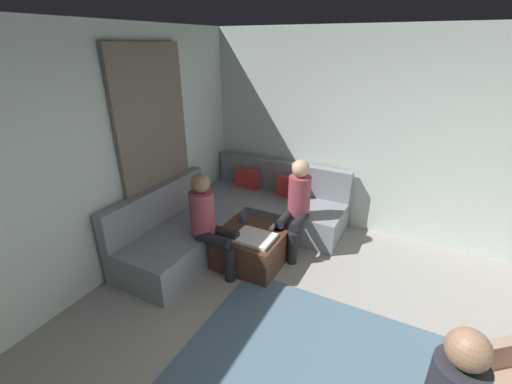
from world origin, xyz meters
The scene contains 10 objects.
wall_back centered at (0.00, 2.94, 1.35)m, with size 6.00×0.12×2.70m, color silver.
wall_left centered at (-2.94, 0.00, 1.35)m, with size 0.12×6.00×2.70m, color silver.
curtain_panel centered at (-2.84, 1.30, 1.25)m, with size 0.06×1.10×2.50m, color #726659.
sectional_couch centered at (-2.08, 1.88, 0.28)m, with size 2.10×2.55×0.87m.
ottoman centered at (-1.58, 1.41, 0.21)m, with size 0.76×0.76×0.42m, color #4C2D1E.
folded_blanket centered at (-1.48, 1.29, 0.44)m, with size 0.44×0.36×0.04m, color white.
coffee_mug centered at (-1.80, 1.59, 0.47)m, with size 0.08×0.08×0.10m, color #334C72.
game_remote centered at (-1.40, 1.63, 0.43)m, with size 0.05×0.15×0.02m, color white.
person_on_couch_back centered at (-1.22, 1.93, 0.66)m, with size 0.30×0.60×1.20m.
person_on_couch_side centered at (-1.93, 1.08, 0.66)m, with size 0.60×0.30×1.20m.
Camera 1 is at (0.08, -1.65, 2.50)m, focal length 23.72 mm.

